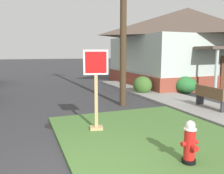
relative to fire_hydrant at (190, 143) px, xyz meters
name	(u,v)px	position (x,y,z in m)	size (l,w,h in m)	color
grass_corner_patch	(147,135)	(0.08, 1.80, -0.45)	(4.67, 5.16, 0.08)	#477033
sidewalk_strip	(174,100)	(3.62, 5.48, -0.43)	(2.20, 14.69, 0.12)	gray
fire_hydrant	(190,143)	(0.00, 0.00, 0.00)	(0.38, 0.34, 0.87)	black
stop_sign	(96,92)	(-1.10, 2.62, 0.67)	(0.67, 0.35, 2.26)	tan
manhole_cover	(56,125)	(-2.09, 3.67, -0.48)	(0.70, 0.70, 0.02)	black
street_bench	(211,96)	(3.74, 3.33, 0.10)	(0.49, 1.53, 0.85)	brown
corner_house	(186,45)	(8.35, 10.69, 2.30)	(9.65, 9.19, 5.43)	brown
shrub_near_porch	(185,85)	(5.39, 6.91, -0.01)	(1.26, 1.26, 0.95)	#2B6E32
shrub_by_curb	(142,85)	(3.09, 7.59, 0.00)	(1.03, 1.03, 0.98)	#3C6628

